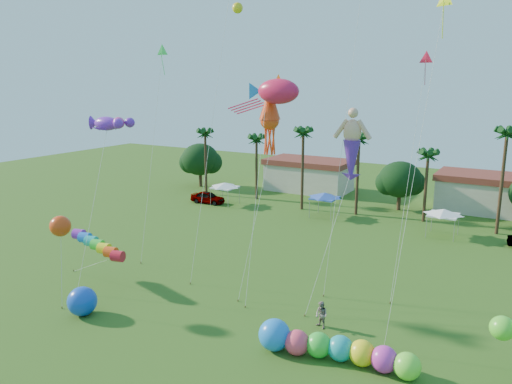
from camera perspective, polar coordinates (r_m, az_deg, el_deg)
The scene contains 17 objects.
tree_line at distance 64.91m, azimuth 18.14°, elevation 1.23°, with size 69.46×8.91×11.00m.
buildings_row at distance 72.64m, azimuth 13.93°, elevation 0.81°, with size 35.00×7.00×4.00m.
tent_row at distance 60.78m, azimuth 7.64°, elevation -0.46°, with size 31.00×4.00×0.60m.
car_a at distance 68.42m, azimuth -5.53°, elevation -0.61°, with size 1.91×4.74×1.62m, color #4C4C54.
spectator_b at distance 34.86m, azimuth 7.49°, elevation -13.77°, with size 0.91×0.71×1.87m, color gray.
caterpillar_inflatable at distance 31.41m, azimuth 8.46°, elevation -17.16°, with size 9.80×2.93×1.99m.
blue_ball at distance 38.31m, azimuth -19.25°, elevation -11.71°, with size 2.09×2.09×2.09m, color blue.
rainbow_tube at distance 42.00m, azimuth -17.10°, elevation -6.64°, with size 8.27×1.60×3.38m.
green_worm at distance 31.15m, azimuth 26.33°, elevation -13.77°, with size 9.41×1.47×4.00m.
orange_ball_kite at distance 38.83m, azimuth -21.46°, elevation -3.65°, with size 1.58×1.58×6.84m.
merman_kite at distance 37.28m, azimuth 10.87°, elevation 4.80°, with size 2.34×5.73×14.00m.
fish_kite at distance 37.81m, azimuth 2.57°, elevation 11.41°, with size 5.27×5.98×16.64m.
squid_kite at distance 39.17m, azimuth 1.58°, elevation 8.16°, with size 2.01×5.69×15.71m.
lobster_kite at distance 41.05m, azimuth -16.73°, elevation 7.50°, with size 4.49×5.27×13.87m.
delta_kite_red at distance 39.80m, azimuth 18.79°, elevation 13.73°, with size 1.17×4.15×18.52m.
delta_kite_yellow at distance 32.61m, azimuth 20.64°, elevation 19.31°, with size 1.97×4.29×21.57m.
delta_kite_green at distance 47.28m, azimuth -10.71°, elevation 15.18°, with size 1.29×4.27×19.59m.
Camera 1 is at (16.58, -18.44, 16.34)m, focal length 35.00 mm.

